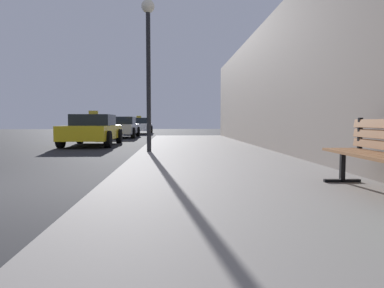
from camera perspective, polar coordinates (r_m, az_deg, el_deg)
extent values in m
cube|color=gray|center=(4.75, 9.21, -7.39)|extent=(4.00, 32.00, 0.15)
cube|color=brown|center=(4.36, 25.93, -1.74)|extent=(0.17, 1.86, 0.04)
cube|color=brown|center=(4.42, 27.38, -1.71)|extent=(0.17, 1.86, 0.04)
cube|color=brown|center=(4.48, 28.78, -1.69)|extent=(0.17, 1.86, 0.04)
cube|color=black|center=(5.19, 23.64, -3.35)|extent=(0.06, 0.06, 0.45)
cube|color=black|center=(5.22, 23.58, -5.58)|extent=(0.50, 0.08, 0.04)
cube|color=black|center=(5.26, 26.05, 1.54)|extent=(0.05, 0.05, 0.44)
cylinder|color=black|center=(9.65, -7.21, 10.04)|extent=(0.12, 0.12, 3.80)
sphere|color=#F2EACC|center=(10.08, -7.31, 21.69)|extent=(0.36, 0.36, 0.36)
cube|color=yellow|center=(14.74, -16.13, 1.90)|extent=(1.75, 4.20, 0.55)
cube|color=black|center=(14.94, -15.99, 3.84)|extent=(1.54, 1.89, 0.45)
cube|color=yellow|center=(14.95, -16.01, 5.01)|extent=(0.36, 0.14, 0.16)
cylinder|color=black|center=(13.26, -13.74, 0.77)|extent=(0.22, 0.64, 0.64)
cylinder|color=black|center=(13.69, -20.94, 0.72)|extent=(0.22, 0.64, 0.64)
cylinder|color=black|center=(15.91, -11.97, 1.28)|extent=(0.22, 0.64, 0.64)
cylinder|color=black|center=(16.26, -18.06, 1.23)|extent=(0.22, 0.64, 0.64)
cube|color=#B7B7BF|center=(21.53, -11.64, 2.52)|extent=(1.76, 4.28, 0.55)
cube|color=black|center=(21.74, -11.58, 3.85)|extent=(1.55, 1.92, 0.45)
cylinder|color=black|center=(20.07, -9.72, 1.81)|extent=(0.22, 0.64, 0.64)
cylinder|color=black|center=(20.34, -14.65, 1.77)|extent=(0.22, 0.64, 0.64)
cylinder|color=black|center=(22.79, -8.94, 2.05)|extent=(0.22, 0.64, 0.64)
cylinder|color=black|center=(23.03, -13.30, 2.01)|extent=(0.22, 0.64, 0.64)
cube|color=white|center=(27.95, -8.83, 2.82)|extent=(1.83, 4.34, 0.55)
cube|color=black|center=(28.16, -8.80, 3.85)|extent=(1.61, 1.95, 0.45)
cube|color=yellow|center=(28.16, -8.80, 4.47)|extent=(0.36, 0.14, 0.16)
cylinder|color=black|center=(26.49, -7.15, 2.30)|extent=(0.22, 0.64, 0.64)
cylinder|color=black|center=(26.68, -11.08, 2.27)|extent=(0.22, 0.64, 0.64)
cylinder|color=black|center=(29.27, -6.77, 2.44)|extent=(0.22, 0.64, 0.64)
cylinder|color=black|center=(29.44, -10.34, 2.41)|extent=(0.22, 0.64, 0.64)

